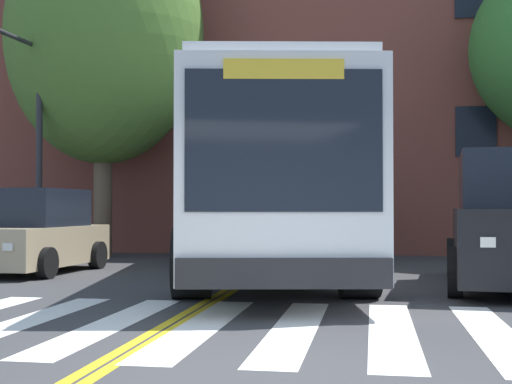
# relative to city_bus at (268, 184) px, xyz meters

# --- Properties ---
(ground_plane) EXTENTS (120.00, 120.00, 0.00)m
(ground_plane) POSITION_rel_city_bus_xyz_m (1.18, -8.24, -1.82)
(ground_plane) COLOR #38383A
(crosswalk) EXTENTS (14.32, 4.26, 0.01)m
(crosswalk) POSITION_rel_city_bus_xyz_m (0.63, -6.16, -1.81)
(crosswalk) COLOR white
(crosswalk) RESTS_ON ground
(lane_line_yellow_inner) EXTENTS (0.12, 36.00, 0.01)m
(lane_line_yellow_inner) POSITION_rel_city_bus_xyz_m (-0.33, 7.84, -1.81)
(lane_line_yellow_inner) COLOR gold
(lane_line_yellow_inner) RESTS_ON ground
(lane_line_yellow_outer) EXTENTS (0.12, 36.00, 0.01)m
(lane_line_yellow_outer) POSITION_rel_city_bus_xyz_m (-0.17, 7.84, -1.81)
(lane_line_yellow_outer) COLOR gold
(lane_line_yellow_outer) RESTS_ON ground
(city_bus) EXTENTS (4.53, 11.96, 3.36)m
(city_bus) POSITION_rel_city_bus_xyz_m (0.00, 0.00, 0.00)
(city_bus) COLOR white
(city_bus) RESTS_ON ground
(car_tan_near_lane) EXTENTS (2.09, 3.82, 1.73)m
(car_tan_near_lane) POSITION_rel_city_bus_xyz_m (-4.84, -0.20, -1.02)
(car_tan_near_lane) COLOR tan
(car_tan_near_lane) RESTS_ON ground
(car_white_behind_bus) EXTENTS (2.52, 4.71, 1.85)m
(car_white_behind_bus) POSITION_rel_city_bus_xyz_m (-0.35, 10.49, -0.98)
(car_white_behind_bus) COLOR white
(car_white_behind_bus) RESTS_ON ground
(traffic_light_far_corner) EXTENTS (0.52, 4.28, 5.71)m
(traffic_light_far_corner) POSITION_rel_city_bus_xyz_m (-6.33, 1.09, 2.12)
(traffic_light_far_corner) COLOR #28282D
(traffic_light_far_corner) RESTS_ON ground
(street_tree_curbside_small) EXTENTS (6.97, 6.44, 9.67)m
(street_tree_curbside_small) POSITION_rel_city_bus_xyz_m (-5.19, 4.51, 4.27)
(street_tree_curbside_small) COLOR brown
(street_tree_curbside_small) RESTS_ON ground
(building_facade) EXTENTS (43.65, 6.34, 13.84)m
(building_facade) POSITION_rel_city_bus_xyz_m (4.94, 9.46, 5.11)
(building_facade) COLOR brown
(building_facade) RESTS_ON ground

